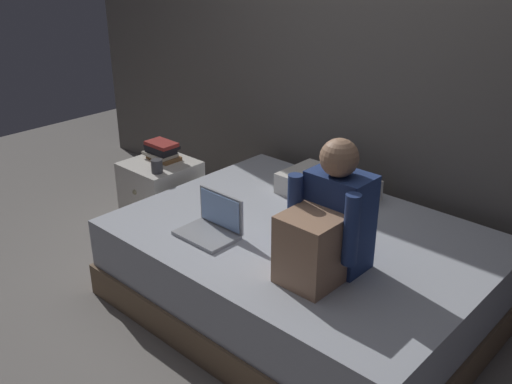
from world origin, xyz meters
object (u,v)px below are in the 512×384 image
at_px(pillow, 327,187).
at_px(mug, 157,166).
at_px(laptop, 212,225).
at_px(person_sitting, 328,224).
at_px(book_stack, 162,151).
at_px(bed, 303,270).
at_px(nightstand, 162,198).

distance_m(pillow, mug, 1.12).
bearing_deg(laptop, pillow, 78.20).
height_order(person_sitting, book_stack, person_sitting).
distance_m(laptop, book_stack, 1.08).
bearing_deg(book_stack, person_sitting, -11.41).
xyz_separation_m(bed, mug, (-1.17, -0.08, 0.33)).
bearing_deg(mug, laptop, -18.59).
bearing_deg(mug, nightstand, 137.31).
height_order(book_stack, mug, book_stack).
distance_m(nightstand, pillow, 1.23).
relative_size(laptop, mug, 3.56).
height_order(nightstand, laptop, laptop).
relative_size(bed, laptop, 6.25).
relative_size(laptop, book_stack, 1.31).
xyz_separation_m(nightstand, mug, (0.13, -0.12, 0.31)).
bearing_deg(pillow, book_stack, -162.77).
height_order(bed, book_stack, book_stack).
distance_m(nightstand, book_stack, 0.34).
height_order(laptop, book_stack, laptop).
bearing_deg(person_sitting, nightstand, 170.15).
bearing_deg(nightstand, person_sitting, -9.85).
xyz_separation_m(book_stack, mug, (0.16, -0.17, -0.02)).
bearing_deg(book_stack, bed, -3.94).
bearing_deg(pillow, person_sitting, -54.24).
distance_m(bed, nightstand, 1.30).
relative_size(person_sitting, pillow, 1.17).
bearing_deg(nightstand, pillow, 20.10).
bearing_deg(book_stack, mug, -46.57).
distance_m(nightstand, person_sitting, 1.71).
distance_m(book_stack, mug, 0.24).
distance_m(bed, person_sitting, 0.64).
relative_size(nightstand, mug, 5.88).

